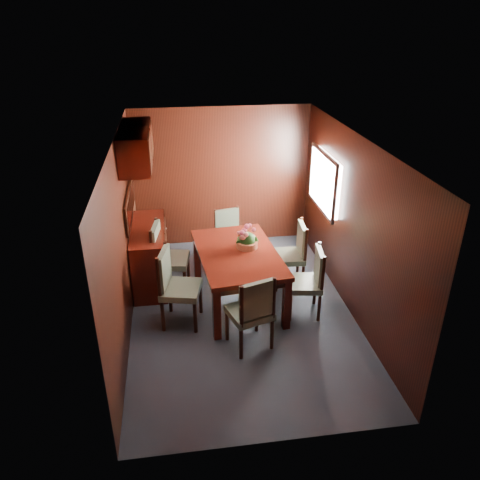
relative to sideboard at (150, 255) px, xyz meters
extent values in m
plane|color=#333B46|center=(1.25, -1.00, -0.45)|extent=(4.50, 4.50, 0.00)
cube|color=black|center=(-0.25, -1.00, 0.75)|extent=(0.02, 4.50, 2.40)
cube|color=black|center=(2.75, -1.00, 0.75)|extent=(0.02, 4.50, 2.40)
cube|color=black|center=(1.25, 1.25, 0.75)|extent=(3.00, 0.02, 2.40)
cube|color=black|center=(1.25, -3.25, 0.75)|extent=(3.00, 0.02, 2.40)
cube|color=black|center=(1.25, -1.00, 1.95)|extent=(3.00, 4.50, 0.02)
cube|color=white|center=(2.73, 0.10, 1.00)|extent=(0.14, 1.10, 0.80)
cube|color=#B2B2B7|center=(2.66, 0.10, 1.00)|extent=(0.04, 1.20, 0.90)
cube|color=black|center=(-0.22, 0.00, 0.83)|extent=(0.03, 1.36, 0.41)
cube|color=silver|center=(-0.20, 0.00, 0.83)|extent=(0.01, 1.30, 0.35)
cube|color=black|center=(-0.05, 0.00, 1.68)|extent=(0.40, 1.40, 0.50)
cube|color=black|center=(0.00, 0.00, 0.00)|extent=(0.48, 1.40, 0.90)
cube|color=black|center=(0.86, -1.56, -0.08)|extent=(0.10, 0.10, 0.73)
cube|color=black|center=(1.77, -1.48, -0.08)|extent=(0.10, 0.10, 0.73)
cube|color=black|center=(0.71, -0.02, -0.08)|extent=(0.10, 0.10, 0.73)
cube|color=black|center=(1.62, 0.07, -0.08)|extent=(0.10, 0.10, 0.73)
cube|color=black|center=(1.24, -0.75, 0.23)|extent=(1.08, 1.65, 0.11)
cube|color=black|center=(1.24, -0.75, 0.31)|extent=(1.22, 1.79, 0.06)
cylinder|color=black|center=(0.28, -0.88, -0.23)|extent=(0.05, 0.05, 0.43)
cylinder|color=black|center=(0.18, -1.31, -0.23)|extent=(0.05, 0.05, 0.43)
cylinder|color=black|center=(0.69, -0.97, -0.23)|extent=(0.05, 0.05, 0.43)
cylinder|color=black|center=(0.59, -1.40, -0.23)|extent=(0.05, 0.05, 0.43)
cube|color=#5A6C52|center=(0.44, -1.14, 0.05)|extent=(0.59, 0.61, 0.09)
cylinder|color=black|center=(0.27, -0.87, 0.34)|extent=(0.05, 0.05, 0.58)
cylinder|color=black|center=(0.17, -1.31, 0.34)|extent=(0.05, 0.05, 0.58)
cube|color=#5A6C52|center=(0.24, -1.10, 0.36)|extent=(0.17, 0.47, 0.49)
cylinder|color=black|center=(0.15, -0.06, -0.23)|extent=(0.05, 0.05, 0.43)
cylinder|color=black|center=(0.08, -0.49, -0.23)|extent=(0.05, 0.05, 0.43)
cylinder|color=black|center=(0.56, -0.12, -0.23)|extent=(0.05, 0.05, 0.43)
cylinder|color=black|center=(0.50, -0.56, -0.23)|extent=(0.05, 0.05, 0.43)
cube|color=#5A6C52|center=(0.32, -0.31, 0.05)|extent=(0.56, 0.58, 0.09)
cylinder|color=black|center=(0.14, -0.05, 0.34)|extent=(0.05, 0.05, 0.58)
cylinder|color=black|center=(0.07, -0.49, 0.34)|extent=(0.05, 0.05, 0.58)
cube|color=#5A6C52|center=(0.12, -0.28, 0.36)|extent=(0.14, 0.47, 0.49)
cylinder|color=black|center=(2.25, -1.39, -0.25)|extent=(0.04, 0.04, 0.40)
cylinder|color=black|center=(2.31, -0.99, -0.25)|extent=(0.04, 0.04, 0.40)
cylinder|color=black|center=(1.87, -1.33, -0.25)|extent=(0.04, 0.04, 0.40)
cylinder|color=black|center=(1.93, -0.93, -0.25)|extent=(0.04, 0.04, 0.40)
cube|color=#5A6C52|center=(2.09, -1.16, 0.01)|extent=(0.51, 0.53, 0.08)
cylinder|color=black|center=(2.26, -1.39, 0.27)|extent=(0.04, 0.04, 0.53)
cylinder|color=black|center=(2.32, -0.99, 0.27)|extent=(0.04, 0.04, 0.53)
cube|color=#5A6C52|center=(2.27, -1.19, 0.29)|extent=(0.12, 0.43, 0.45)
cylinder|color=black|center=(2.24, -0.61, -0.25)|extent=(0.05, 0.05, 0.40)
cylinder|color=black|center=(2.27, -0.20, -0.25)|extent=(0.05, 0.05, 0.40)
cylinder|color=black|center=(1.84, -0.58, -0.25)|extent=(0.05, 0.05, 0.40)
cylinder|color=black|center=(1.88, -0.17, -0.25)|extent=(0.05, 0.05, 0.40)
cube|color=#5A6C52|center=(2.06, -0.39, 0.02)|extent=(0.49, 0.51, 0.08)
cylinder|color=black|center=(2.25, -0.61, 0.29)|extent=(0.05, 0.05, 0.54)
cylinder|color=black|center=(2.28, -0.20, 0.29)|extent=(0.05, 0.05, 0.54)
cube|color=#5A6C52|center=(2.24, -0.40, 0.31)|extent=(0.10, 0.44, 0.46)
cylinder|color=black|center=(1.10, -2.00, -0.24)|extent=(0.05, 0.05, 0.41)
cylinder|color=black|center=(1.51, -1.87, -0.24)|extent=(0.05, 0.05, 0.41)
cylinder|color=black|center=(0.98, -1.61, -0.24)|extent=(0.05, 0.05, 0.41)
cylinder|color=black|center=(1.38, -1.49, -0.24)|extent=(0.05, 0.05, 0.41)
cube|color=#5A6C52|center=(1.24, -1.74, 0.03)|extent=(0.61, 0.59, 0.08)
cylinder|color=black|center=(1.11, -2.01, 0.30)|extent=(0.05, 0.05, 0.55)
cylinder|color=black|center=(1.51, -1.88, 0.30)|extent=(0.05, 0.05, 0.55)
cube|color=#5A6C52|center=(1.30, -1.92, 0.32)|extent=(0.44, 0.20, 0.46)
cylinder|color=black|center=(1.43, 0.58, -0.26)|extent=(0.04, 0.04, 0.37)
cylinder|color=black|center=(1.05, 0.50, -0.26)|extent=(0.04, 0.04, 0.37)
cylinder|color=black|center=(1.50, 0.23, -0.26)|extent=(0.04, 0.04, 0.37)
cylinder|color=black|center=(1.13, 0.15, -0.26)|extent=(0.04, 0.04, 0.37)
cube|color=#5A6C52|center=(1.28, 0.36, -0.02)|extent=(0.52, 0.50, 0.08)
cylinder|color=black|center=(1.42, 0.59, 0.23)|extent=(0.04, 0.04, 0.50)
cylinder|color=black|center=(1.05, 0.51, 0.23)|extent=(0.04, 0.04, 0.50)
cube|color=#5A6C52|center=(1.24, 0.53, 0.25)|extent=(0.40, 0.14, 0.42)
cylinder|color=#B95E38|center=(1.39, -0.63, 0.39)|extent=(0.30, 0.30, 0.09)
sphere|color=#1E4F1A|center=(1.39, -0.63, 0.46)|extent=(0.23, 0.23, 0.23)
camera|label=1|loc=(0.44, -6.39, 3.33)|focal=35.00mm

